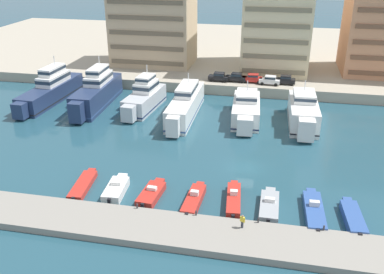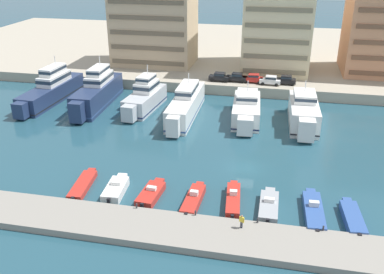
% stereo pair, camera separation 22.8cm
% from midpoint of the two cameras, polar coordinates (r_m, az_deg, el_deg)
% --- Properties ---
extents(ground_plane, '(400.00, 400.00, 0.00)m').
position_cam_midpoint_polar(ground_plane, '(59.12, 7.20, -4.04)').
color(ground_plane, '#234C5B').
extents(quay_promenade, '(180.00, 70.00, 2.08)m').
position_cam_midpoint_polar(quay_promenade, '(119.58, 10.10, 11.02)').
color(quay_promenade, '#ADA38E').
rests_on(quay_promenade, ground).
extents(pier_dock, '(120.00, 5.92, 0.81)m').
position_cam_midpoint_polar(pier_dock, '(45.19, 5.29, -13.30)').
color(pier_dock, gray).
rests_on(pier_dock, ground).
extents(yacht_navy_far_left, '(4.87, 21.10, 8.32)m').
position_cam_midpoint_polar(yacht_navy_far_left, '(87.13, -18.15, 6.07)').
color(yacht_navy_far_left, navy).
rests_on(yacht_navy_far_left, ground).
extents(yacht_navy_left, '(4.66, 19.80, 8.84)m').
position_cam_midpoint_polar(yacht_navy_left, '(82.26, -12.44, 5.89)').
color(yacht_navy_left, navy).
rests_on(yacht_navy_left, ground).
extents(yacht_silver_mid_left, '(5.19, 15.14, 7.92)m').
position_cam_midpoint_polar(yacht_silver_mid_left, '(79.09, -6.24, 5.26)').
color(yacht_silver_mid_left, silver).
rests_on(yacht_silver_mid_left, ground).
extents(yacht_white_center_left, '(3.86, 20.29, 7.11)m').
position_cam_midpoint_polar(yacht_white_center_left, '(75.26, -0.75, 4.38)').
color(yacht_white_center_left, white).
rests_on(yacht_white_center_left, ground).
extents(yacht_white_center, '(5.34, 15.54, 6.39)m').
position_cam_midpoint_polar(yacht_white_center, '(74.41, 7.36, 3.67)').
color(yacht_white_center, white).
rests_on(yacht_white_center, ground).
extents(yacht_white_center_right, '(4.94, 15.84, 7.14)m').
position_cam_midpoint_polar(yacht_white_center_right, '(73.92, 14.75, 3.20)').
color(yacht_white_center_right, white).
rests_on(yacht_white_center_right, ground).
extents(motorboat_red_far_left, '(2.48, 7.64, 0.81)m').
position_cam_midpoint_polar(motorboat_red_far_left, '(55.63, -14.21, -6.17)').
color(motorboat_red_far_left, red).
rests_on(motorboat_red_far_left, ground).
extents(motorboat_white_left, '(2.52, 6.27, 1.53)m').
position_cam_midpoint_polar(motorboat_white_left, '(53.51, -9.98, -6.81)').
color(motorboat_white_left, white).
rests_on(motorboat_white_left, ground).
extents(motorboat_red_mid_left, '(2.48, 6.36, 1.33)m').
position_cam_midpoint_polar(motorboat_red_mid_left, '(52.20, -5.33, -7.50)').
color(motorboat_red_mid_left, red).
rests_on(motorboat_red_mid_left, ground).
extents(motorboat_red_center_left, '(1.94, 7.28, 1.55)m').
position_cam_midpoint_polar(motorboat_red_center_left, '(50.73, 0.33, -8.35)').
color(motorboat_red_center_left, red).
rests_on(motorboat_red_center_left, ground).
extents(motorboat_red_center, '(2.18, 7.63, 1.67)m').
position_cam_midpoint_polar(motorboat_red_center, '(50.80, 5.64, -8.36)').
color(motorboat_red_center, red).
rests_on(motorboat_red_center, ground).
extents(motorboat_grey_center_right, '(2.13, 7.04, 1.35)m').
position_cam_midpoint_polar(motorboat_grey_center_right, '(50.55, 10.34, -9.00)').
color(motorboat_grey_center_right, '#9EA3A8').
rests_on(motorboat_grey_center_right, ground).
extents(motorboat_blue_mid_right, '(2.33, 8.59, 1.57)m').
position_cam_midpoint_polar(motorboat_blue_mid_right, '(50.67, 16.02, -9.48)').
color(motorboat_blue_mid_right, '#33569E').
rests_on(motorboat_blue_mid_right, ground).
extents(motorboat_blue_right, '(2.29, 7.21, 1.00)m').
position_cam_midpoint_polar(motorboat_blue_right, '(50.85, 20.73, -10.10)').
color(motorboat_blue_right, '#33569E').
rests_on(motorboat_blue_right, ground).
extents(car_black_far_left, '(4.18, 2.09, 1.80)m').
position_cam_midpoint_polar(car_black_far_left, '(88.74, 3.74, 8.05)').
color(car_black_far_left, black).
rests_on(car_black_far_left, quay_promenade).
extents(car_black_left, '(4.21, 2.15, 1.80)m').
position_cam_midpoint_polar(car_black_left, '(88.71, 6.07, 7.96)').
color(car_black_left, black).
rests_on(car_black_left, quay_promenade).
extents(car_red_mid_left, '(4.12, 1.96, 1.80)m').
position_cam_midpoint_polar(car_red_mid_left, '(88.48, 8.23, 7.80)').
color(car_red_mid_left, red).
rests_on(car_red_mid_left, quay_promenade).
extents(car_white_center_left, '(4.22, 2.17, 1.80)m').
position_cam_midpoint_polar(car_white_center_left, '(87.63, 10.49, 7.48)').
color(car_white_center_left, white).
rests_on(car_white_center_left, quay_promenade).
extents(car_black_center, '(4.12, 1.97, 1.80)m').
position_cam_midpoint_polar(car_black_center, '(88.50, 12.46, 7.48)').
color(car_black_center, black).
rests_on(car_black_center, quay_promenade).
extents(apartment_block_far_left, '(18.47, 12.37, 18.60)m').
position_cam_midpoint_polar(apartment_block_far_left, '(101.54, -4.97, 14.38)').
color(apartment_block_far_left, '#C6AD89').
rests_on(apartment_block_far_left, quay_promenade).
extents(apartment_block_left, '(14.32, 18.39, 27.34)m').
position_cam_midpoint_polar(apartment_block_left, '(98.06, 11.64, 16.22)').
color(apartment_block_left, beige).
rests_on(apartment_block_left, quay_promenade).
extents(pedestrian_near_edge, '(0.55, 0.37, 1.55)m').
position_cam_midpoint_polar(pedestrian_near_edge, '(45.52, 6.79, -10.98)').
color(pedestrian_near_edge, '#282D3D').
rests_on(pedestrian_near_edge, pier_dock).
extents(bollard_west, '(0.20, 0.20, 0.61)m').
position_cam_midpoint_polar(bollard_west, '(48.95, -7.27, -9.06)').
color(bollard_west, '#2D2D33').
rests_on(bollard_west, pier_dock).
extents(bollard_west_mid, '(0.20, 0.20, 0.61)m').
position_cam_midpoint_polar(bollard_west_mid, '(47.42, 0.60, -10.05)').
color(bollard_west_mid, '#2D2D33').
rests_on(bollard_west_mid, pier_dock).
extents(bollard_east_mid, '(0.20, 0.20, 0.61)m').
position_cam_midpoint_polar(bollard_east_mid, '(46.83, 8.88, -10.89)').
color(bollard_east_mid, '#2D2D33').
rests_on(bollard_east_mid, pier_dock).
extents(bollard_east, '(0.20, 0.20, 0.61)m').
position_cam_midpoint_polar(bollard_east, '(47.20, 17.24, -11.51)').
color(bollard_east, '#2D2D33').
rests_on(bollard_east, pier_dock).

